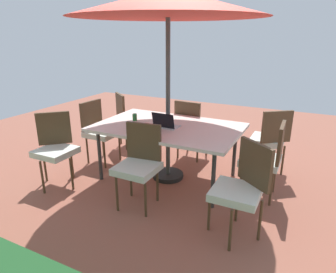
{
  "coord_description": "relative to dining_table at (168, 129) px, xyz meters",
  "views": [
    {
      "loc": [
        -1.75,
        3.5,
        1.97
      ],
      "look_at": [
        0.0,
        0.0,
        0.62
      ],
      "focal_mm": 31.95,
      "sensor_mm": 36.0,
      "label": 1
    }
  ],
  "objects": [
    {
      "name": "chair_southeast",
      "position": [
        1.21,
        -0.84,
        -0.18
      ],
      "size": [
        0.58,
        0.58,
        0.98
      ],
      "rotation": [
        0.0,
        0.0,
        5.6
      ],
      "color": "silver",
      "rests_on": "ground_plane"
    },
    {
      "name": "laptop",
      "position": [
        -0.01,
        0.09,
        0.09
      ],
      "size": [
        0.33,
        0.26,
        0.21
      ],
      "rotation": [
        0.0,
        0.0,
        -0.04
      ],
      "color": "#B7B7BC",
      "rests_on": "dining_table"
    },
    {
      "name": "chair_northwest",
      "position": [
        -1.23,
        0.83,
        -0.18
      ],
      "size": [
        0.58,
        0.58,
        0.98
      ],
      "rotation": [
        0.0,
        0.0,
        2.49
      ],
      "color": "silver",
      "rests_on": "ground_plane"
    },
    {
      "name": "patio_umbrella",
      "position": [
        0.0,
        0.0,
        1.57
      ],
      "size": [
        2.45,
        2.45,
        2.48
      ],
      "color": "#4C4C4C",
      "rests_on": "ground_plane"
    },
    {
      "name": "chair_west",
      "position": [
        -1.32,
        -0.05,
        -0.18
      ],
      "size": [
        0.47,
        0.46,
        0.98
      ],
      "rotation": [
        0.0,
        0.0,
        1.6
      ],
      "color": "silver",
      "rests_on": "ground_plane"
    },
    {
      "name": "dining_table",
      "position": [
        0.0,
        0.0,
        0.0
      ],
      "size": [
        1.96,
        1.26,
        0.78
      ],
      "color": "silver",
      "rests_on": "ground_plane"
    },
    {
      "name": "chair_south",
      "position": [
        -0.01,
        -0.82,
        -0.18
      ],
      "size": [
        0.47,
        0.48,
        0.98
      ],
      "rotation": [
        0.0,
        0.0,
        -0.08
      ],
      "color": "silver",
      "rests_on": "ground_plane"
    },
    {
      "name": "cup",
      "position": [
        0.54,
        -0.01,
        0.1
      ],
      "size": [
        0.06,
        0.06,
        0.1
      ],
      "primitive_type": "cylinder",
      "color": "#286B33",
      "rests_on": "dining_table"
    },
    {
      "name": "chair_southwest",
      "position": [
        -1.25,
        -0.81,
        -0.18
      ],
      "size": [
        0.58,
        0.58,
        0.98
      ],
      "rotation": [
        0.0,
        0.0,
        0.65
      ],
      "color": "silver",
      "rests_on": "ground_plane"
    },
    {
      "name": "chair_northeast",
      "position": [
        1.27,
        0.84,
        -0.18
      ],
      "size": [
        0.59,
        0.59,
        0.98
      ],
      "rotation": [
        0.0,
        0.0,
        3.89
      ],
      "color": "silver",
      "rests_on": "ground_plane"
    },
    {
      "name": "ground_plane",
      "position": [
        0.0,
        0.0,
        -0.74
      ],
      "size": [
        10.0,
        10.0,
        0.02
      ],
      "primitive_type": "cube",
      "color": "#935442"
    },
    {
      "name": "chair_east",
      "position": [
        1.24,
        -0.04,
        -0.18
      ],
      "size": [
        0.47,
        0.46,
        0.98
      ],
      "rotation": [
        0.0,
        0.0,
        4.64
      ],
      "color": "silver",
      "rests_on": "ground_plane"
    },
    {
      "name": "chair_north",
      "position": [
        -0.01,
        0.78,
        -0.18
      ],
      "size": [
        0.47,
        0.48,
        0.98
      ],
      "rotation": [
        0.0,
        0.0,
        3.26
      ],
      "color": "silver",
      "rests_on": "ground_plane"
    }
  ]
}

